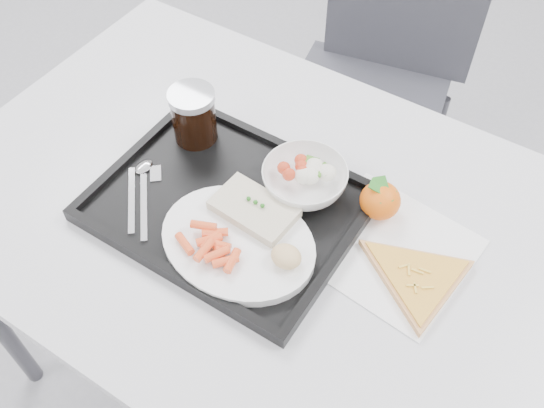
{
  "coord_description": "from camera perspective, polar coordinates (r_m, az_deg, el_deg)",
  "views": [
    {
      "loc": [
        0.37,
        -0.25,
        1.6
      ],
      "look_at": [
        0.01,
        0.3,
        0.77
      ],
      "focal_mm": 40.0,
      "sensor_mm": 36.0,
      "label": 1
    }
  ],
  "objects": [
    {
      "name": "cutlery",
      "position": [
        1.11,
        -12.18,
        1.47
      ],
      "size": [
        0.14,
        0.15,
        0.01
      ],
      "color": "silver",
      "rests_on": "tray"
    },
    {
      "name": "salad_contents",
      "position": [
        1.07,
        3.46,
        3.13
      ],
      "size": [
        0.1,
        0.07,
        0.03
      ],
      "color": "red",
      "rests_on": "salad_bowl"
    },
    {
      "name": "bread_roll",
      "position": [
        0.96,
        1.35,
        -4.95
      ],
      "size": [
        0.06,
        0.06,
        0.03
      ],
      "color": "tan",
      "rests_on": "dinner_plate"
    },
    {
      "name": "cola_glass",
      "position": [
        1.15,
        -7.39,
        8.33
      ],
      "size": [
        0.09,
        0.09,
        0.11
      ],
      "color": "black",
      "rests_on": "tray"
    },
    {
      "name": "tangerine",
      "position": [
        1.06,
        10.15,
        0.34
      ],
      "size": [
        0.09,
        0.09,
        0.07
      ],
      "color": "orange",
      "rests_on": "napkin"
    },
    {
      "name": "pizza_slice",
      "position": [
        1.01,
        13.49,
        -6.78
      ],
      "size": [
        0.25,
        0.25,
        0.02
      ],
      "color": "tan",
      "rests_on": "napkin"
    },
    {
      "name": "dinner_plate",
      "position": [
        1.01,
        -3.2,
        -3.64
      ],
      "size": [
        0.27,
        0.27,
        0.02
      ],
      "color": "white",
      "rests_on": "tray"
    },
    {
      "name": "salad_bowl",
      "position": [
        1.07,
        3.1,
        2.33
      ],
      "size": [
        0.15,
        0.15,
        0.05
      ],
      "color": "white",
      "rests_on": "tray"
    },
    {
      "name": "chair",
      "position": [
        1.72,
        10.12,
        12.72
      ],
      "size": [
        0.5,
        0.5,
        0.93
      ],
      "color": "#37373E",
      "rests_on": "ground"
    },
    {
      "name": "table",
      "position": [
        1.13,
        -0.68,
        -2.59
      ],
      "size": [
        1.2,
        0.8,
        0.75
      ],
      "color": "#B9B9BC",
      "rests_on": "ground"
    },
    {
      "name": "carrot_pile",
      "position": [
        0.98,
        -5.65,
        -3.86
      ],
      "size": [
        0.12,
        0.08,
        0.02
      ],
      "color": "#F65729",
      "rests_on": "dinner_plate"
    },
    {
      "name": "fish_fillet",
      "position": [
        1.02,
        -1.71,
        -0.46
      ],
      "size": [
        0.15,
        0.1,
        0.03
      ],
      "color": "beige",
      "rests_on": "dinner_plate"
    },
    {
      "name": "tray",
      "position": [
        1.07,
        -4.14,
        -0.14
      ],
      "size": [
        0.45,
        0.35,
        0.03
      ],
      "color": "black",
      "rests_on": "table"
    },
    {
      "name": "napkin",
      "position": [
        1.04,
        11.04,
        -4.23
      ],
      "size": [
        0.27,
        0.26,
        0.0
      ],
      "color": "white",
      "rests_on": "table"
    }
  ]
}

